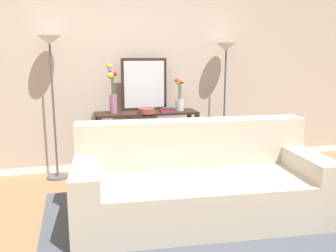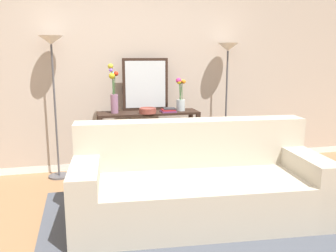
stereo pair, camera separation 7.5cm
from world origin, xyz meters
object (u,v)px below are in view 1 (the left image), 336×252
vase_tall_flowers (113,92)px  floor_lamp_right (226,70)px  couch (199,185)px  console_table (147,131)px  book_row_under_console (120,170)px  fruit_bowl (147,111)px  wall_mirror (144,84)px  floor_lamp_left (51,68)px  vase_short_flowers (179,97)px  book_stack (167,110)px

vase_tall_flowers → floor_lamp_right: bearing=3.6°
couch → console_table: 1.41m
console_table → book_row_under_console: bearing=-180.0°
book_row_under_console → console_table: bearing=0.0°
console_table → floor_lamp_right: floor_lamp_right is taller
console_table → fruit_bowl: bearing=-104.4°
wall_mirror → vase_tall_flowers: 0.46m
console_table → floor_lamp_right: size_ratio=0.77×
floor_lamp_right → vase_tall_flowers: bearing=-176.4°
floor_lamp_left → vase_short_flowers: floor_lamp_left is taller
vase_tall_flowers → vase_short_flowers: size_ratio=1.43×
wall_mirror → couch: bearing=-81.9°
wall_mirror → floor_lamp_right: bearing=-3.1°
book_row_under_console → fruit_bowl: bearing=-19.1°
book_stack → fruit_bowl: bearing=-174.3°
wall_mirror → floor_lamp_left: bearing=-177.0°
vase_tall_flowers → book_stack: (0.67, -0.08, -0.23)m
floor_lamp_right → fruit_bowl: bearing=-169.6°
floor_lamp_right → console_table: bearing=-175.2°
floor_lamp_right → fruit_bowl: size_ratio=7.94×
console_table → fruit_bowl: size_ratio=6.08×
couch → vase_short_flowers: bearing=81.4°
vase_tall_flowers → floor_lamp_left: bearing=172.3°
couch → vase_short_flowers: size_ratio=5.56×
vase_tall_flowers → fruit_bowl: (0.40, -0.11, -0.22)m
vase_short_flowers → book_row_under_console: (-0.78, 0.01, -0.92)m
vase_tall_flowers → fruit_bowl: 0.47m
floor_lamp_right → vase_tall_flowers: (-1.52, -0.09, -0.25)m
floor_lamp_left → fruit_bowl: 1.24m
vase_tall_flowers → fruit_bowl: bearing=-15.7°
vase_tall_flowers → book_row_under_console: 1.00m
couch → vase_short_flowers: vase_short_flowers is taller
vase_short_flowers → fruit_bowl: (-0.45, -0.11, -0.15)m
floor_lamp_left → vase_short_flowers: 1.60m
floor_lamp_right → wall_mirror: bearing=176.9°
fruit_bowl → couch: bearing=-79.2°
floor_lamp_right → book_row_under_console: 1.91m
couch → floor_lamp_left: bearing=132.5°
console_table → floor_lamp_left: bearing=175.3°
console_table → book_row_under_console: size_ratio=3.81×
fruit_bowl → book_row_under_console: (-0.33, 0.11, -0.78)m
floor_lamp_right → wall_mirror: 1.11m
couch → floor_lamp_right: bearing=59.1°
vase_tall_flowers → wall_mirror: bearing=20.1°
floor_lamp_left → fruit_bowl: size_ratio=8.26×
vase_short_flowers → floor_lamp_left: bearing=176.4°
vase_tall_flowers → book_stack: vase_tall_flowers is taller
book_stack → book_row_under_console: bearing=171.8°
console_table → book_stack: size_ratio=6.72×
couch → book_row_under_console: (-0.57, 1.38, -0.25)m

